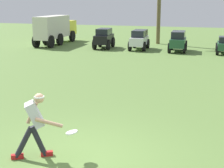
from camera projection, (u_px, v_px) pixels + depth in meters
ground_plane at (81, 159)px, 7.31m from camera, size 80.00×80.00×0.00m
frisbee_thrower at (35, 122)px, 7.23m from camera, size 1.09×0.57×1.41m
frisbee_in_flight at (72, 132)px, 7.25m from camera, size 0.30×0.30×0.08m
parked_car_slot_a at (104, 38)px, 24.46m from camera, size 1.37×2.43×1.40m
parked_car_slot_b at (139, 39)px, 23.83m from camera, size 1.26×2.45×1.34m
parked_car_slot_c at (178, 41)px, 22.88m from camera, size 1.27×2.45×1.34m
box_truck at (56, 28)px, 26.69m from camera, size 1.65×5.95×2.20m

